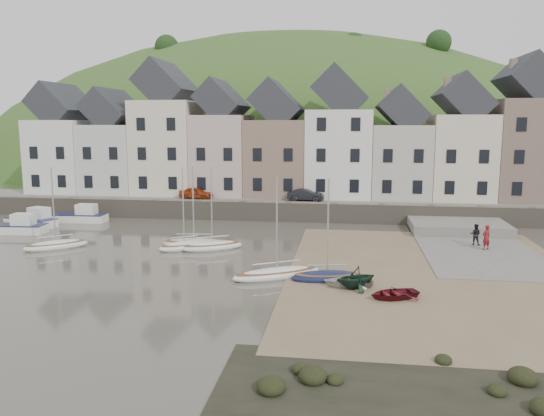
# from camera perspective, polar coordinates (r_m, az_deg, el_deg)

# --- Properties ---
(ground) EXTENTS (160.00, 160.00, 0.00)m
(ground) POSITION_cam_1_polar(r_m,az_deg,el_deg) (34.95, -1.38, -6.42)
(ground) COLOR #4C473B
(ground) RESTS_ON ground
(quay_land) EXTENTS (90.00, 30.00, 1.50)m
(quay_land) POSITION_cam_1_polar(r_m,az_deg,el_deg) (66.01, 3.15, 1.63)
(quay_land) COLOR #3A5B24
(quay_land) RESTS_ON ground
(quay_street) EXTENTS (70.00, 7.00, 0.10)m
(quay_street) POSITION_cam_1_polar(r_m,az_deg,el_deg) (54.56, 2.12, 0.90)
(quay_street) COLOR slate
(quay_street) RESTS_ON quay_land
(seawall) EXTENTS (70.00, 1.20, 1.80)m
(seawall) POSITION_cam_1_polar(r_m,az_deg,el_deg) (51.22, 1.72, -0.38)
(seawall) COLOR slate
(seawall) RESTS_ON ground
(beach) EXTENTS (18.00, 26.00, 0.06)m
(beach) POSITION_cam_1_polar(r_m,az_deg,el_deg) (34.93, 16.85, -6.78)
(beach) COLOR #766247
(beach) RESTS_ON ground
(slipway) EXTENTS (8.00, 18.00, 0.12)m
(slipway) POSITION_cam_1_polar(r_m,az_deg,el_deg) (43.30, 20.50, -3.87)
(slipway) COLOR slate
(slipway) RESTS_ON ground
(hillside) EXTENTS (134.40, 84.00, 84.00)m
(hillside) POSITION_cam_1_polar(r_m,az_deg,el_deg) (97.71, 1.52, -7.12)
(hillside) COLOR #3A5B24
(hillside) RESTS_ON ground
(townhouse_terrace) EXTENTS (61.05, 8.00, 13.93)m
(townhouse_terrace) POSITION_cam_1_polar(r_m,az_deg,el_deg) (57.37, 4.28, 7.07)
(townhouse_terrace) COLOR white
(townhouse_terrace) RESTS_ON quay_land
(sailboat_0) EXTENTS (4.50, 4.05, 6.32)m
(sailboat_0) POSITION_cam_1_polar(r_m,az_deg,el_deg) (43.38, -21.88, -3.65)
(sailboat_0) COLOR white
(sailboat_0) RESTS_ON ground
(sailboat_1) EXTENTS (4.00, 3.46, 6.32)m
(sailboat_1) POSITION_cam_1_polar(r_m,az_deg,el_deg) (40.52, -9.26, -3.97)
(sailboat_1) COLOR white
(sailboat_1) RESTS_ON ground
(sailboat_2) EXTENTS (4.98, 1.99, 6.32)m
(sailboat_2) POSITION_cam_1_polar(r_m,az_deg,el_deg) (41.41, -8.24, -3.66)
(sailboat_2) COLOR beige
(sailboat_2) RESTS_ON ground
(sailboat_3) EXTENTS (4.74, 3.54, 6.32)m
(sailboat_3) POSITION_cam_1_polar(r_m,az_deg,el_deg) (40.23, -6.33, -4.00)
(sailboat_3) COLOR white
(sailboat_3) RESTS_ON ground
(sailboat_4) EXTENTS (5.69, 4.12, 6.32)m
(sailboat_4) POSITION_cam_1_polar(r_m,az_deg,el_deg) (32.93, 0.51, -6.93)
(sailboat_4) COLOR white
(sailboat_4) RESTS_ON ground
(sailboat_5) EXTENTS (4.52, 2.39, 6.32)m
(sailboat_5) POSITION_cam_1_polar(r_m,az_deg,el_deg) (32.47, 5.85, -7.20)
(sailboat_5) COLOR #151C43
(sailboat_5) RESTS_ON ground
(motorboat_0) EXTENTS (5.35, 3.22, 1.70)m
(motorboat_0) POSITION_cam_1_polar(r_m,az_deg,el_deg) (53.29, -23.97, -1.15)
(motorboat_0) COLOR white
(motorboat_0) RESTS_ON ground
(motorboat_1) EXTENTS (5.06, 2.10, 1.70)m
(motorboat_1) POSITION_cam_1_polar(r_m,az_deg,el_deg) (50.45, -25.27, -1.77)
(motorboat_1) COLOR white
(motorboat_1) RESTS_ON ground
(motorboat_2) EXTENTS (5.09, 1.90, 1.70)m
(motorboat_2) POSITION_cam_1_polar(r_m,az_deg,el_deg) (53.92, -19.53, -0.77)
(motorboat_2) COLOR white
(motorboat_2) RESTS_ON ground
(rowboat_white) EXTENTS (2.96, 2.24, 0.58)m
(rowboat_white) POSITION_cam_1_polar(r_m,az_deg,el_deg) (31.35, 8.04, -7.68)
(rowboat_white) COLOR silver
(rowboat_white) RESTS_ON beach
(rowboat_green) EXTENTS (3.18, 3.07, 1.29)m
(rowboat_green) POSITION_cam_1_polar(r_m,az_deg,el_deg) (30.94, 8.84, -7.25)
(rowboat_green) COLOR #153022
(rowboat_green) RESTS_ON beach
(rowboat_red) EXTENTS (3.25, 2.86, 0.56)m
(rowboat_red) POSITION_cam_1_polar(r_m,az_deg,el_deg) (29.72, 12.74, -8.79)
(rowboat_red) COLOR maroon
(rowboat_red) RESTS_ON beach
(person_red) EXTENTS (0.80, 0.72, 1.84)m
(person_red) POSITION_cam_1_polar(r_m,az_deg,el_deg) (42.23, 21.71, -2.90)
(person_red) COLOR maroon
(person_red) RESTS_ON slipway
(person_dark) EXTENTS (0.95, 0.84, 1.62)m
(person_dark) POSITION_cam_1_polar(r_m,az_deg,el_deg) (43.55, 20.71, -2.64)
(person_dark) COLOR black
(person_dark) RESTS_ON slipway
(car_left) EXTENTS (3.61, 1.86, 1.18)m
(car_left) POSITION_cam_1_polar(r_m,az_deg,el_deg) (55.33, -8.03, 1.59)
(car_left) COLOR #9E3917
(car_left) RESTS_ON quay_street
(car_right) EXTENTS (3.66, 1.44, 1.19)m
(car_right) POSITION_cam_1_polar(r_m,az_deg,el_deg) (53.35, 3.59, 1.39)
(car_right) COLOR black
(car_right) RESTS_ON quay_street
(shore_rocks) EXTENTS (14.00, 6.00, 0.69)m
(shore_rocks) POSITION_cam_1_polar(r_m,az_deg,el_deg) (20.63, 14.85, -17.87)
(shore_rocks) COLOR black
(shore_rocks) RESTS_ON ground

